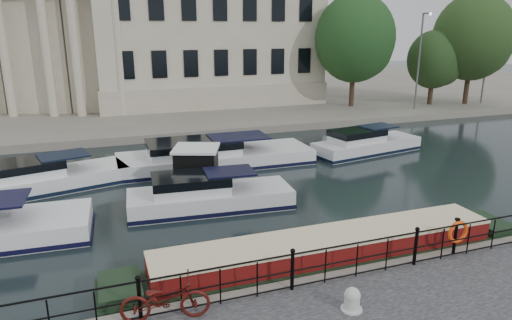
{
  "coord_description": "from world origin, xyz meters",
  "views": [
    {
      "loc": [
        -4.62,
        -12.17,
        7.36
      ],
      "look_at": [
        0.5,
        2.0,
        3.0
      ],
      "focal_mm": 32.0,
      "sensor_mm": 36.0,
      "label": 1
    }
  ],
  "objects_px": {
    "bicycle": "(165,299)",
    "life_ring_post": "(458,232)",
    "narrowboat": "(329,259)",
    "mooring_bollard": "(352,300)",
    "harbour_hut": "(197,171)"
  },
  "relations": [
    {
      "from": "mooring_bollard",
      "to": "life_ring_post",
      "type": "bearing_deg",
      "value": 17.41
    },
    {
      "from": "mooring_bollard",
      "to": "narrowboat",
      "type": "relative_size",
      "value": 0.04
    },
    {
      "from": "bicycle",
      "to": "narrowboat",
      "type": "distance_m",
      "value": 5.67
    },
    {
      "from": "bicycle",
      "to": "mooring_bollard",
      "type": "distance_m",
      "value": 4.61
    },
    {
      "from": "bicycle",
      "to": "life_ring_post",
      "type": "xyz_separation_m",
      "value": [
        9.03,
        0.26,
        0.19
      ]
    },
    {
      "from": "mooring_bollard",
      "to": "harbour_hut",
      "type": "bearing_deg",
      "value": 96.79
    },
    {
      "from": "mooring_bollard",
      "to": "narrowboat",
      "type": "height_order",
      "value": "narrowboat"
    },
    {
      "from": "mooring_bollard",
      "to": "harbour_hut",
      "type": "distance_m",
      "value": 11.52
    },
    {
      "from": "bicycle",
      "to": "harbour_hut",
      "type": "xyz_separation_m",
      "value": [
        3.09,
        10.26,
        -0.16
      ]
    },
    {
      "from": "life_ring_post",
      "to": "harbour_hut",
      "type": "bearing_deg",
      "value": 120.69
    },
    {
      "from": "bicycle",
      "to": "mooring_bollard",
      "type": "bearing_deg",
      "value": -95.19
    },
    {
      "from": "bicycle",
      "to": "life_ring_post",
      "type": "relative_size",
      "value": 1.78
    },
    {
      "from": "harbour_hut",
      "to": "life_ring_post",
      "type": "bearing_deg",
      "value": -38.53
    },
    {
      "from": "narrowboat",
      "to": "harbour_hut",
      "type": "height_order",
      "value": "harbour_hut"
    },
    {
      "from": "bicycle",
      "to": "harbour_hut",
      "type": "height_order",
      "value": "harbour_hut"
    }
  ]
}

